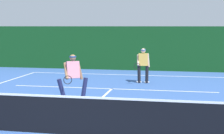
% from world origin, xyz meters
% --- Properties ---
extents(ground_plane, '(80.00, 80.00, 0.00)m').
position_xyz_m(ground_plane, '(0.00, 0.00, 0.00)').
color(ground_plane, '#385EA6').
extents(court_line_baseline_far, '(10.84, 0.10, 0.01)m').
position_xyz_m(court_line_baseline_far, '(0.00, 10.70, 0.00)').
color(court_line_baseline_far, white).
rests_on(court_line_baseline_far, ground_plane).
extents(court_line_service, '(8.84, 0.10, 0.01)m').
position_xyz_m(court_line_service, '(0.00, 6.38, 0.00)').
color(court_line_service, white).
rests_on(court_line_service, ground_plane).
extents(court_line_centre, '(0.10, 6.40, 0.01)m').
position_xyz_m(court_line_centre, '(0.00, 3.20, 0.00)').
color(court_line_centre, white).
rests_on(court_line_centre, ground_plane).
extents(tennis_net, '(11.87, 0.09, 1.12)m').
position_xyz_m(tennis_net, '(0.00, 0.00, 0.51)').
color(tennis_net, '#1E4723').
rests_on(tennis_net, ground_plane).
extents(player_near, '(1.04, 1.06, 1.69)m').
position_xyz_m(player_near, '(-0.84, 3.59, 0.93)').
color(player_near, '#1E234C').
rests_on(player_near, ground_plane).
extents(player_far, '(0.67, 0.89, 1.64)m').
position_xyz_m(player_far, '(1.14, 8.16, 0.90)').
color(player_far, black).
rests_on(player_far, ground_plane).
extents(tennis_ball, '(0.07, 0.07, 0.07)m').
position_xyz_m(tennis_ball, '(0.60, 1.09, 0.03)').
color(tennis_ball, '#D1E033').
rests_on(tennis_ball, ground_plane).
extents(back_fence_windscreen, '(22.09, 0.12, 2.65)m').
position_xyz_m(back_fence_windscreen, '(0.00, 12.81, 1.33)').
color(back_fence_windscreen, '#11431A').
rests_on(back_fence_windscreen, ground_plane).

